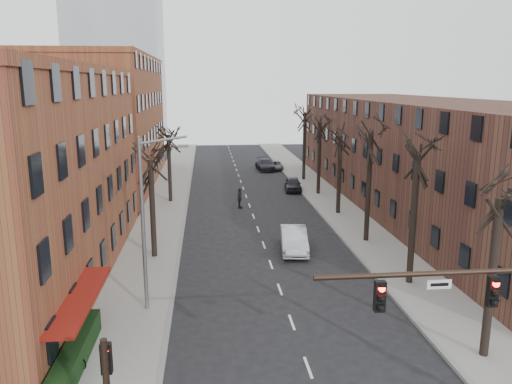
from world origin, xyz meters
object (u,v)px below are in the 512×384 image
object	(u,v)px
silver_sedan	(294,240)
parked_car_near	(293,184)
parked_car_mid	(265,165)
bicycle	(73,357)

from	to	relation	value
silver_sedan	parked_car_near	bearing A→B (deg)	86.41
silver_sedan	parked_car_mid	distance (m)	33.16
parked_car_near	parked_car_mid	world-z (taller)	parked_car_mid
parked_car_near	bicycle	size ratio (longest dim) A/B	2.84
parked_car_mid	bicycle	xyz separation A→B (m)	(-13.40, -46.80, -0.19)
parked_car_near	bicycle	xyz separation A→B (m)	(-14.90, -33.39, -0.18)
silver_sedan	parked_car_near	xyz separation A→B (m)	(3.36, 19.70, -0.09)
silver_sedan	bicycle	bearing A→B (deg)	-124.02
silver_sedan	parked_car_mid	world-z (taller)	silver_sedan
silver_sedan	parked_car_near	size ratio (longest dim) A/B	1.17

